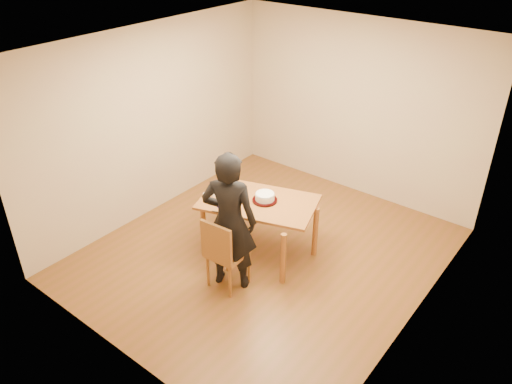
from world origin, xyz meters
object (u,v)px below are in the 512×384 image
Objects in this scene: cake_plate at (265,200)px; cake at (265,197)px; dining_table at (258,202)px; person at (230,222)px; dining_chair at (228,253)px.

cake reaches higher than cake_plate.
cake_plate is (0.07, 0.05, 0.03)m from dining_table.
cake_plate is 0.18× the size of person.
person is at bearing -83.82° from cake.
person is (0.15, -0.73, 0.14)m from dining_table.
dining_chair is 1.29× the size of cake_plate.
dining_table is 5.94× the size of cake.
cake is 0.78m from person.
dining_chair is 0.88m from cake_plate.
person reaches higher than dining_chair.
dining_table is 0.84m from dining_chair.
cake_plate reaches higher than dining_chair.
cake is at bearing 17.68° from dining_table.
cake_plate is at bearing 0.00° from cake.
dining_chair is at bearing -97.07° from dining_table.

